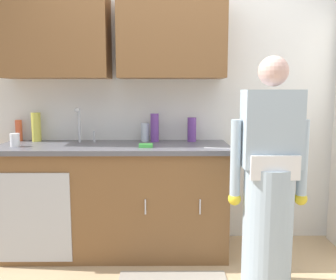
# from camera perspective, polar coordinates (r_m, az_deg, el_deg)

# --- Properties ---
(kitchen_wall_with_uppers) EXTENTS (4.80, 0.44, 2.70)m
(kitchen_wall_with_uppers) POSITION_cam_1_polar(r_m,az_deg,el_deg) (3.31, -0.95, 9.23)
(kitchen_wall_with_uppers) COLOR silver
(kitchen_wall_with_uppers) RESTS_ON ground
(counter_cabinet) EXTENTS (1.90, 0.62, 0.90)m
(counter_cabinet) POSITION_cam_1_polar(r_m,az_deg,el_deg) (3.18, -8.56, -9.51)
(counter_cabinet) COLOR brown
(counter_cabinet) RESTS_ON ground
(countertop) EXTENTS (1.96, 0.66, 0.04)m
(countertop) POSITION_cam_1_polar(r_m,az_deg,el_deg) (3.08, -8.67, -1.11)
(countertop) COLOR #595960
(countertop) RESTS_ON counter_cabinet
(sink) EXTENTS (0.50, 0.36, 0.35)m
(sink) POSITION_cam_1_polar(r_m,az_deg,el_deg) (3.14, -13.75, -0.98)
(sink) COLOR #B7BABF
(sink) RESTS_ON counter_cabinet
(person_at_sink) EXTENTS (0.55, 0.34, 1.62)m
(person_at_sink) POSITION_cam_1_polar(r_m,az_deg,el_deg) (2.58, 15.71, -8.23)
(person_at_sink) COLOR white
(person_at_sink) RESTS_ON ground
(bottle_water_tall) EXTENTS (0.07, 0.07, 0.17)m
(bottle_water_tall) POSITION_cam_1_polar(r_m,az_deg,el_deg) (3.25, -3.67, 1.26)
(bottle_water_tall) COLOR silver
(bottle_water_tall) RESTS_ON countertop
(bottle_soap) EXTENTS (0.08, 0.08, 0.22)m
(bottle_soap) POSITION_cam_1_polar(r_m,az_deg,el_deg) (3.23, 3.80, 1.68)
(bottle_soap) COLOR #66388C
(bottle_soap) RESTS_ON countertop
(bottle_dish_liquid) EXTENTS (0.08, 0.08, 0.26)m
(bottle_dish_liquid) POSITION_cam_1_polar(r_m,az_deg,el_deg) (3.44, -20.22, 1.95)
(bottle_dish_liquid) COLOR #D8D14C
(bottle_dish_liquid) RESTS_ON countertop
(bottle_cleaner_spray) EXTENTS (0.07, 0.07, 0.25)m
(bottle_cleaner_spray) POSITION_cam_1_polar(r_m,az_deg,el_deg) (3.21, -2.13, 1.96)
(bottle_cleaner_spray) COLOR #66388C
(bottle_cleaner_spray) RESTS_ON countertop
(bottle_water_short) EXTENTS (0.06, 0.06, 0.19)m
(bottle_water_short) POSITION_cam_1_polar(r_m,az_deg,el_deg) (3.53, -22.62, 1.40)
(bottle_water_short) COLOR #E05933
(bottle_water_short) RESTS_ON countertop
(cup_by_sink) EXTENTS (0.08, 0.08, 0.11)m
(cup_by_sink) POSITION_cam_1_polar(r_m,az_deg,el_deg) (3.18, -23.16, -0.01)
(cup_by_sink) COLOR white
(cup_by_sink) RESTS_ON countertop
(knife_on_counter) EXTENTS (0.24, 0.10, 0.01)m
(knife_on_counter) POSITION_cam_1_polar(r_m,az_deg,el_deg) (2.86, 8.14, -1.30)
(knife_on_counter) COLOR silver
(knife_on_counter) RESTS_ON countertop
(sponge) EXTENTS (0.11, 0.07, 0.03)m
(sponge) POSITION_cam_1_polar(r_m,az_deg,el_deg) (2.90, -3.54, -0.88)
(sponge) COLOR #4CBF4C
(sponge) RESTS_ON countertop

